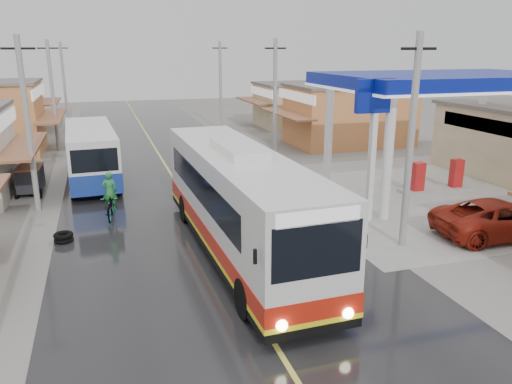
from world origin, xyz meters
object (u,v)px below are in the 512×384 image
(cyclist, at_px, (111,203))
(tyre_stack, at_px, (64,237))
(jeepney, at_px, (501,219))
(tricycle_near, at_px, (30,179))
(coach_bus, at_px, (239,202))
(second_bus, at_px, (91,153))

(cyclist, distance_m, tyre_stack, 3.18)
(jeepney, height_order, tricycle_near, jeepney)
(coach_bus, distance_m, jeepney, 10.77)
(cyclist, bearing_deg, coach_bus, -44.90)
(jeepney, distance_m, tyre_stack, 17.60)
(second_bus, distance_m, tricycle_near, 3.73)
(tyre_stack, bearing_deg, coach_bus, -25.64)
(second_bus, bearing_deg, jeepney, -44.58)
(coach_bus, bearing_deg, tricycle_near, 126.55)
(jeepney, xyz_separation_m, tricycle_near, (-18.93, 12.25, 0.10))
(coach_bus, bearing_deg, second_bus, 111.15)
(cyclist, bearing_deg, tyre_stack, -121.34)
(coach_bus, bearing_deg, cyclist, 127.29)
(tyre_stack, bearing_deg, tricycle_near, 104.56)
(tricycle_near, bearing_deg, coach_bus, -49.15)
(jeepney, bearing_deg, cyclist, 68.83)
(coach_bus, distance_m, tyre_stack, 7.30)
(coach_bus, xyz_separation_m, cyclist, (-4.47, 5.55, -1.27))
(second_bus, bearing_deg, tyre_stack, -99.60)
(cyclist, height_order, tricycle_near, cyclist)
(tyre_stack, bearing_deg, second_bus, 83.19)
(tricycle_near, height_order, tyre_stack, tricycle_near)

